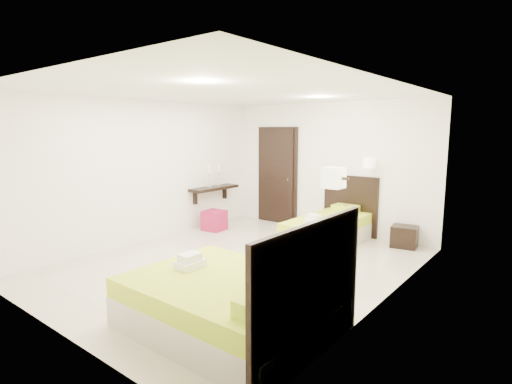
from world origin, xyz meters
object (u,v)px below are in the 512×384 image
Objects in this scene: ottoman at (214,220)px; bed_double at (234,302)px; nightstand at (404,237)px; bed_single at (330,228)px.

bed_double is at bearing -43.03° from ottoman.
bed_double is 4.77× the size of nightstand.
ottoman is (-2.35, -0.59, -0.08)m from bed_single.
bed_double reaches higher than nightstand.
ottoman is at bearing 136.97° from bed_double.
bed_double is (0.76, -3.49, 0.02)m from bed_single.
bed_single is at bearing 14.13° from ottoman.
bed_single is 1.30m from nightstand.
bed_double reaches higher than ottoman.
bed_single reaches higher than nightstand.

